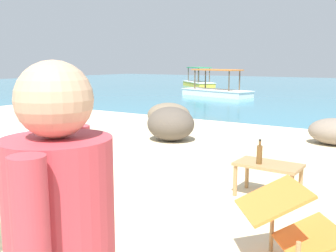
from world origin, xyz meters
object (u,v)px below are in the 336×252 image
low_bench_table (268,169)px  deck_chair_far (61,144)px  deck_chair_near (291,221)px  boat_white (216,90)px  bottle (259,154)px  boat_yellow (198,82)px

low_bench_table → deck_chair_far: size_ratio=0.85×
deck_chair_near → boat_white: 15.75m
bottle → boat_yellow: boat_yellow is taller
deck_chair_near → low_bench_table: bearing=76.4°
deck_chair_near → boat_yellow: 23.10m
deck_chair_far → boat_white: (-3.51, 12.95, -0.13)m
deck_chair_far → boat_white: size_ratio=0.24×
deck_chair_near → boat_white: size_ratio=0.24×
low_bench_table → boat_white: 14.14m
bottle → deck_chair_far: bottle is taller
deck_chair_far → bottle: bearing=29.3°
low_bench_table → boat_white: (-6.59, 12.51, -0.10)m
boat_yellow → boat_white: size_ratio=0.90×
deck_chair_near → boat_white: boat_white is taller
boat_yellow → deck_chair_far: bearing=-24.4°
bottle → boat_white: bearing=117.3°
boat_white → deck_chair_far: bearing=120.9°
deck_chair_far → deck_chair_near: bearing=7.0°
low_bench_table → boat_yellow: 21.50m
bottle → deck_chair_near: bottle is taller
bottle → deck_chair_near: size_ratio=0.32×
deck_chair_far → low_bench_table: bearing=30.5°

